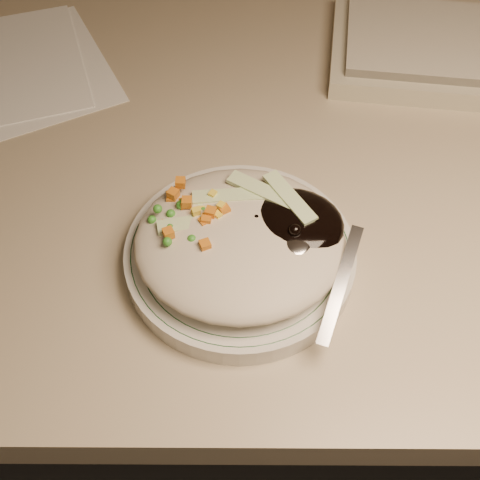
{
  "coord_description": "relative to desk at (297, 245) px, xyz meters",
  "views": [
    {
      "loc": [
        -0.07,
        0.84,
        1.26
      ],
      "look_at": [
        -0.08,
        1.21,
        0.78
      ],
      "focal_mm": 50.0,
      "sensor_mm": 36.0,
      "label": 1
    }
  ],
  "objects": [
    {
      "name": "meal",
      "position": [
        -0.07,
        -0.17,
        0.24
      ],
      "size": [
        0.21,
        0.19,
        0.05
      ],
      "color": "#B4AA92",
      "rests_on": "plate"
    },
    {
      "name": "plate",
      "position": [
        -0.08,
        -0.17,
        0.21
      ],
      "size": [
        0.22,
        0.22,
        0.02
      ],
      "primitive_type": "cylinder",
      "color": "silver",
      "rests_on": "desk"
    },
    {
      "name": "desk",
      "position": [
        0.0,
        0.0,
        0.0
      ],
      "size": [
        1.4,
        0.7,
        0.74
      ],
      "color": "tan",
      "rests_on": "ground"
    },
    {
      "name": "plate_rim",
      "position": [
        -0.08,
        -0.17,
        0.22
      ],
      "size": [
        0.21,
        0.21,
        0.0
      ],
      "color": "#144723",
      "rests_on": "plate"
    }
  ]
}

